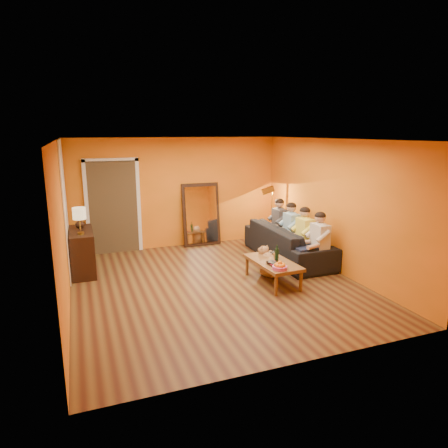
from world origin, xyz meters
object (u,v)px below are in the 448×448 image
object	(u,v)px
floor_lamp	(272,217)
person_far_left	(320,243)
dog	(268,261)
wine_bottle	(277,253)
tumbler	(276,256)
sideboard	(82,251)
person_far_right	(279,225)
mirror_frame	(201,214)
vase	(80,223)
sofa	(288,242)
person_mid_left	(305,236)
coffee_table	(273,272)
table_lamp	(80,221)
laptop	(273,254)
person_mid_right	(291,230)

from	to	relation	value
floor_lamp	person_far_left	size ratio (longest dim) A/B	1.18
floor_lamp	dog	bearing A→B (deg)	-99.87
wine_bottle	tumbler	bearing A→B (deg)	67.62
sideboard	person_far_right	world-z (taller)	person_far_right
person_far_left	person_far_right	bearing A→B (deg)	90.00
wine_bottle	person_far_left	bearing A→B (deg)	12.62
mirror_frame	vase	world-z (taller)	mirror_frame
wine_bottle	sofa	bearing A→B (deg)	52.95
wine_bottle	vase	world-z (taller)	vase
sofa	person_mid_left	xyz separation A→B (m)	(0.13, -0.45, 0.24)
coffee_table	wine_bottle	world-z (taller)	wine_bottle
table_lamp	coffee_table	bearing A→B (deg)	-25.13
sofa	wine_bottle	size ratio (longest dim) A/B	8.12
sideboard	dog	world-z (taller)	sideboard
coffee_table	person_mid_left	world-z (taller)	person_mid_left
sideboard	vase	distance (m)	0.58
mirror_frame	person_far_left	bearing A→B (deg)	-59.83
person_far_left	laptop	distance (m)	0.97
floor_lamp	person_mid_right	size ratio (longest dim) A/B	1.18
mirror_frame	coffee_table	world-z (taller)	mirror_frame
table_lamp	person_far_right	bearing A→B (deg)	4.08
person_far_left	mirror_frame	bearing A→B (deg)	120.17
person_far_left	wine_bottle	distance (m)	1.09
sofa	floor_lamp	xyz separation A→B (m)	(0.10, 0.99, 0.35)
sideboard	sofa	size ratio (longest dim) A/B	0.47
sideboard	person_far_left	world-z (taller)	person_far_left
person_far_right	sofa	bearing A→B (deg)	-101.31
floor_lamp	person_far_right	distance (m)	0.36
mirror_frame	person_far_right	distance (m)	1.91
sofa	person_mid_left	bearing A→B (deg)	-163.89
floor_lamp	tumbler	bearing A→B (deg)	-95.95
coffee_table	person_far_left	xyz separation A→B (m)	(1.11, 0.19, 0.40)
table_lamp	wine_bottle	world-z (taller)	table_lamp
floor_lamp	table_lamp	bearing A→B (deg)	-152.29
sideboard	person_mid_right	bearing A→B (deg)	-7.02
sofa	person_far_left	xyz separation A→B (m)	(0.13, -1.00, 0.24)
mirror_frame	wine_bottle	distance (m)	3.01
table_lamp	wine_bottle	size ratio (longest dim) A/B	1.65
wine_bottle	laptop	distance (m)	0.44
sofa	person_far_right	world-z (taller)	person_far_right
sofa	person_far_right	distance (m)	0.71
table_lamp	wine_bottle	distance (m)	3.70
person_mid_right	laptop	distance (m)	1.34
dog	person_mid_right	world-z (taller)	person_mid_right
person_far_right	sideboard	bearing A→B (deg)	-179.85
vase	dog	bearing A→B (deg)	-27.11
sofa	wine_bottle	bearing A→B (deg)	142.95
dog	laptop	size ratio (longest dim) A/B	1.80
sideboard	sofa	bearing A→B (deg)	-8.56
person_far_left	vase	size ratio (longest dim) A/B	6.34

